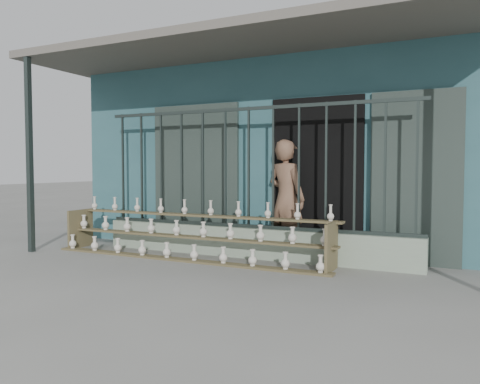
% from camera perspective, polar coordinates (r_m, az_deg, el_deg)
% --- Properties ---
extents(ground, '(60.00, 60.00, 0.00)m').
position_cam_1_polar(ground, '(5.95, -4.19, -10.12)').
color(ground, slate).
extents(workshop_building, '(7.40, 6.60, 3.21)m').
position_cam_1_polar(workshop_building, '(9.71, 8.25, 4.57)').
color(workshop_building, '#2B545B').
rests_on(workshop_building, ground).
extents(parapet_wall, '(5.00, 0.20, 0.45)m').
position_cam_1_polar(parapet_wall, '(7.05, 1.05, -6.19)').
color(parapet_wall, gray).
rests_on(parapet_wall, ground).
extents(security_fence, '(5.00, 0.04, 1.80)m').
position_cam_1_polar(security_fence, '(6.96, 1.06, 2.99)').
color(security_fence, '#283330').
rests_on(security_fence, parapet_wall).
extents(shelf_rack, '(4.50, 0.68, 0.85)m').
position_cam_1_polar(shelf_rack, '(7.04, -6.24, -5.14)').
color(shelf_rack, brown).
rests_on(shelf_rack, ground).
extents(elderly_woman, '(0.76, 0.63, 1.77)m').
position_cam_1_polar(elderly_woman, '(7.05, 5.67, -0.82)').
color(elderly_woman, brown).
rests_on(elderly_woman, ground).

